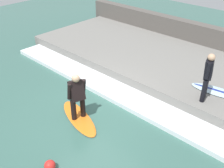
{
  "coord_description": "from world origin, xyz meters",
  "views": [
    {
      "loc": [
        -4.35,
        -4.83,
        5.05
      ],
      "look_at": [
        0.88,
        0.0,
        0.7
      ],
      "focal_mm": 42.0,
      "sensor_mm": 36.0,
      "label": 1
    }
  ],
  "objects_px": {
    "surfboard_waiting_near": "(217,91)",
    "marker_buoy": "(50,166)",
    "surfboard_riding": "(79,118)",
    "surfer_riding": "(77,95)",
    "surfer_waiting_near": "(208,75)"
  },
  "relations": [
    {
      "from": "surfboard_waiting_near",
      "to": "marker_buoy",
      "type": "relative_size",
      "value": 6.24
    },
    {
      "from": "surfboard_riding",
      "to": "marker_buoy",
      "type": "relative_size",
      "value": 7.5
    },
    {
      "from": "surfer_riding",
      "to": "marker_buoy",
      "type": "height_order",
      "value": "surfer_riding"
    },
    {
      "from": "surfer_riding",
      "to": "surfboard_riding",
      "type": "bearing_deg",
      "value": -26.57
    },
    {
      "from": "surfboard_riding",
      "to": "surfboard_waiting_near",
      "type": "height_order",
      "value": "surfboard_waiting_near"
    },
    {
      "from": "surfboard_riding",
      "to": "surfer_waiting_near",
      "type": "distance_m",
      "value": 4.02
    },
    {
      "from": "surfboard_riding",
      "to": "surfboard_waiting_near",
      "type": "bearing_deg",
      "value": -37.55
    },
    {
      "from": "surfer_waiting_near",
      "to": "surfboard_waiting_near",
      "type": "xyz_separation_m",
      "value": [
        0.67,
        -0.16,
        -0.82
      ]
    },
    {
      "from": "surfboard_riding",
      "to": "surfer_waiting_near",
      "type": "xyz_separation_m",
      "value": [
        2.84,
        -2.53,
        1.3
      ]
    },
    {
      "from": "surfer_waiting_near",
      "to": "surfer_riding",
      "type": "bearing_deg",
      "value": 138.26
    },
    {
      "from": "surfboard_waiting_near",
      "to": "marker_buoy",
      "type": "bearing_deg",
      "value": 161.79
    },
    {
      "from": "surfer_waiting_near",
      "to": "marker_buoy",
      "type": "bearing_deg",
      "value": 161.16
    },
    {
      "from": "surfer_waiting_near",
      "to": "surfboard_waiting_near",
      "type": "relative_size",
      "value": 0.88
    },
    {
      "from": "surfer_riding",
      "to": "surfboard_waiting_near",
      "type": "height_order",
      "value": "surfer_riding"
    },
    {
      "from": "surfer_waiting_near",
      "to": "marker_buoy",
      "type": "relative_size",
      "value": 5.51
    }
  ]
}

